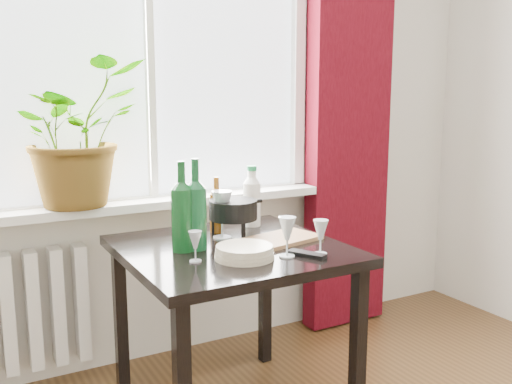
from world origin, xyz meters
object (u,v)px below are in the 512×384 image
wine_bottle_left (182,205)px  cleaning_bottle (252,196)px  fondue_pot (233,218)px  table (232,268)px  bottle_amber (217,204)px  wineglass_far_right (321,237)px  wineglass_back_center (222,214)px  tv_remote (307,254)px  wineglass_front_right (287,237)px  potted_plant (75,133)px  wineglass_back_left (178,216)px  plate_stack (244,252)px  wine_bottle_right (196,203)px  wineglass_front_left (195,246)px  cutting_board (282,239)px

wine_bottle_left → cleaning_bottle: bearing=28.6°
fondue_pot → cleaning_bottle: bearing=17.6°
table → bottle_amber: size_ratio=3.41×
wineglass_far_right → wineglass_back_center: bearing=118.7°
wineglass_far_right → tv_remote: size_ratio=0.92×
bottle_amber → wineglass_front_right: 0.48m
table → potted_plant: (-0.47, 0.61, 0.52)m
wine_bottle_left → wineglass_back_left: wine_bottle_left is taller
bottle_amber → fondue_pot: bearing=-74.9°
plate_stack → fondue_pot: fondue_pot is taller
cleaning_bottle → wineglass_back_left: bearing=174.8°
wineglass_back_center → plate_stack: (-0.06, -0.31, -0.08)m
potted_plant → wine_bottle_right: potted_plant is taller
wine_bottle_right → wineglass_far_right: wine_bottle_right is taller
wineglass_front_left → wineglass_back_center: bearing=48.4°
wine_bottle_left → fondue_pot: wine_bottle_left is taller
wine_bottle_left → wine_bottle_right: bearing=-2.4°
wineglass_back_left → tv_remote: size_ratio=1.01×
wineglass_front_right → fondue_pot: 0.37m
potted_plant → plate_stack: potted_plant is taller
fondue_pot → cutting_board: 0.23m
wine_bottle_left → plate_stack: bearing=-52.3°
wineglass_front_left → cutting_board: bearing=13.5°
wineglass_back_left → fondue_pot: 0.25m
wineglass_front_left → plate_stack: wineglass_front_left is taller
bottle_amber → wineglass_front_right: size_ratio=1.59×
cutting_board → table: bearing=172.8°
cleaning_bottle → wine_bottle_right: bearing=-147.7°
wineglass_back_left → fondue_pot: (0.19, -0.17, 0.00)m
plate_stack → tv_remote: 0.24m
wine_bottle_left → wineglass_front_left: bearing=-95.2°
wineglass_front_right → table: bearing=115.3°
potted_plant → bottle_amber: size_ratio=2.63×
cutting_board → wineglass_front_left: bearing=-166.5°
wineglass_back_left → cutting_board: 0.47m
wineglass_far_right → fondue_pot: size_ratio=0.58×
table → wineglass_back_center: 0.24m
table → wineglass_back_center: wineglass_back_center is taller
fondue_pot → potted_plant: bearing=116.3°
wineglass_back_center → wineglass_front_left: (-0.23, -0.26, -0.05)m
wineglass_front_left → plate_stack: bearing=-15.0°
table → wine_bottle_left: bearing=171.7°
potted_plant → wine_bottle_left: bearing=-65.1°
table → wineglass_front_right: wineglass_front_right is taller
wine_bottle_right → fondue_pot: wine_bottle_right is taller
wine_bottle_left → wineglass_back_left: size_ratio=2.37×
bottle_amber → wineglass_back_left: bottle_amber is taller
bottle_amber → fondue_pot: (0.03, -0.11, -0.04)m
wine_bottle_right → wineglass_far_right: size_ratio=2.65×
cutting_board → tv_remote: bearing=-99.4°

